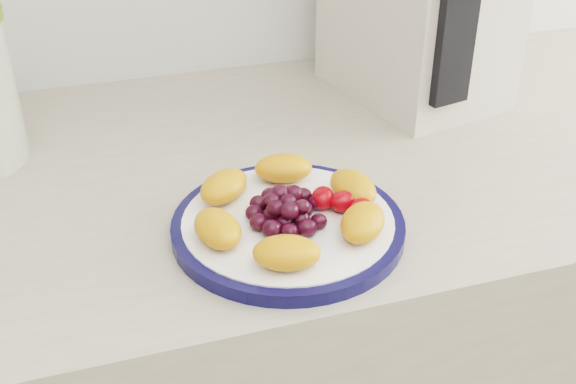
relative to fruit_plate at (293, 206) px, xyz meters
name	(u,v)px	position (x,y,z in m)	size (l,w,h in m)	color
plate_rim	(288,227)	(-0.01, 0.00, -0.02)	(0.24, 0.24, 0.01)	#0C0E3C
plate_face	(288,226)	(-0.01, 0.00, -0.02)	(0.22, 0.22, 0.02)	white
appliance_panel	(458,14)	(0.26, 0.16, 0.13)	(0.05, 0.02, 0.23)	black
fruit_plate	(293,206)	(0.00, 0.00, 0.00)	(0.21, 0.21, 0.03)	orange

